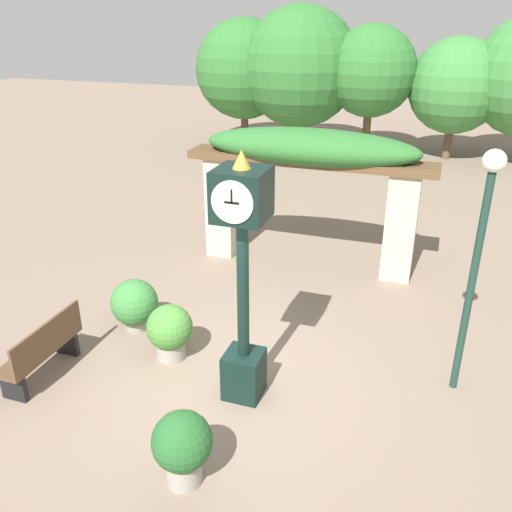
{
  "coord_description": "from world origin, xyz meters",
  "views": [
    {
      "loc": [
        2.32,
        -5.76,
        4.75
      ],
      "look_at": [
        0.24,
        0.32,
        1.84
      ],
      "focal_mm": 38.0,
      "sensor_mm": 36.0,
      "label": 1
    }
  ],
  "objects": [
    {
      "name": "ground_plane",
      "position": [
        0.0,
        0.0,
        0.0
      ],
      "size": [
        60.0,
        60.0,
        0.0
      ],
      "primitive_type": "plane",
      "color": "#7F6B5B"
    },
    {
      "name": "pedestal_clock",
      "position": [
        0.24,
        -0.18,
        1.83
      ],
      "size": [
        0.61,
        0.65,
        3.35
      ],
      "color": "black",
      "rests_on": "ground"
    },
    {
      "name": "pergola",
      "position": [
        0.0,
        4.15,
        2.04
      ],
      "size": [
        4.79,
        1.16,
        2.77
      ],
      "color": "#BCB299",
      "rests_on": "ground"
    },
    {
      "name": "potted_plant_near_left",
      "position": [
        -2.0,
        0.81,
        0.47
      ],
      "size": [
        0.76,
        0.76,
        0.87
      ],
      "color": "gray",
      "rests_on": "ground"
    },
    {
      "name": "potted_plant_near_right",
      "position": [
        0.13,
        -1.8,
        0.5
      ],
      "size": [
        0.67,
        0.67,
        0.89
      ],
      "color": "gray",
      "rests_on": "ground"
    },
    {
      "name": "potted_plant_far_left",
      "position": [
        -1.09,
        0.28,
        0.46
      ],
      "size": [
        0.69,
        0.69,
        0.86
      ],
      "color": "gray",
      "rests_on": "ground"
    },
    {
      "name": "park_bench",
      "position": [
        -2.56,
        -0.72,
        0.43
      ],
      "size": [
        0.42,
        1.41,
        0.89
      ],
      "rotation": [
        0.0,
        0.0,
        -1.57
      ],
      "color": "brown",
      "rests_on": "ground"
    },
    {
      "name": "lamp_post",
      "position": [
        2.93,
        0.91,
        2.2
      ],
      "size": [
        0.28,
        0.28,
        3.33
      ],
      "color": "#19382D",
      "rests_on": "ground"
    },
    {
      "name": "tree_line",
      "position": [
        -0.3,
        14.19,
        2.82
      ],
      "size": [
        13.66,
        4.49,
        5.05
      ],
      "color": "brown",
      "rests_on": "ground"
    }
  ]
}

